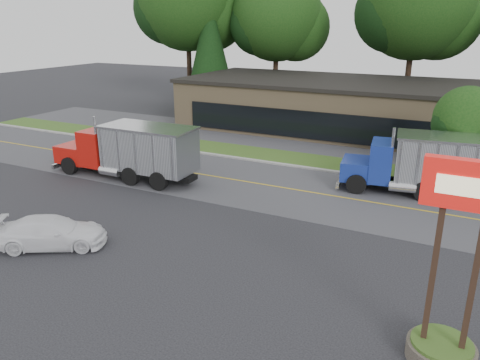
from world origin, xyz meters
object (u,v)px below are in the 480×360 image
(bilo_sign, at_px, (449,298))
(rally_car, at_px, (51,232))
(dump_truck_blue, at_px, (416,162))
(dump_truck_red, at_px, (132,150))

(bilo_sign, distance_m, rally_car, 15.56)
(bilo_sign, relative_size, dump_truck_blue, 0.81)
(bilo_sign, height_order, rally_car, bilo_sign)
(dump_truck_blue, relative_size, rally_car, 1.61)
(dump_truck_blue, xyz_separation_m, rally_car, (-12.86, -13.91, -1.14))
(dump_truck_blue, bearing_deg, dump_truck_red, 9.66)
(dump_truck_red, xyz_separation_m, dump_truck_blue, (15.70, 5.02, -0.01))
(bilo_sign, bearing_deg, dump_truck_red, 153.86)
(bilo_sign, xyz_separation_m, dump_truck_blue, (-2.64, 14.03, -0.22))
(dump_truck_red, relative_size, dump_truck_blue, 1.33)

